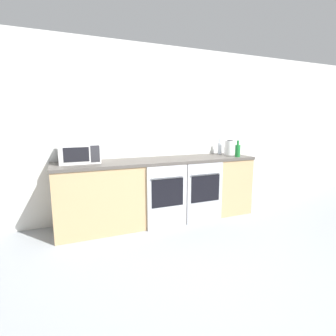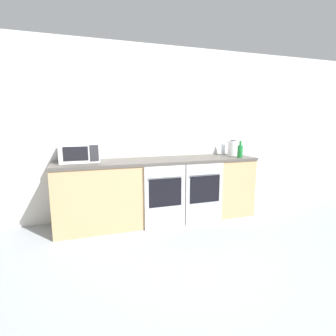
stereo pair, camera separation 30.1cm
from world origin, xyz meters
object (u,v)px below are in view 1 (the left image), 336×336
object	(u,v)px
bottle_green	(238,150)
bottle_clear	(220,148)
microwave	(79,153)
kettle	(230,148)
oven_left	(167,197)
oven_right	(205,192)

from	to	relation	value
bottle_green	bottle_clear	size ratio (longest dim) A/B	0.99
microwave	bottle_clear	xyz separation A→B (m)	(2.28, 0.12, -0.03)
microwave	kettle	size ratio (longest dim) A/B	2.09
oven_left	bottle_clear	size ratio (longest dim) A/B	3.41
oven_left	microwave	distance (m)	1.32
oven_right	bottle_clear	size ratio (longest dim) A/B	3.41
bottle_green	oven_right	bearing A→B (deg)	-168.43
bottle_clear	oven_left	bearing A→B (deg)	-155.12
oven_right	kettle	world-z (taller)	kettle
microwave	bottle_green	distance (m)	2.35
oven_left	bottle_green	distance (m)	1.38
bottle_green	kettle	bearing A→B (deg)	81.34
oven_left	bottle_clear	xyz separation A→B (m)	(1.20, 0.56, 0.58)
oven_left	microwave	size ratio (longest dim) A/B	1.70
oven_left	bottle_green	world-z (taller)	bottle_green
microwave	kettle	bearing A→B (deg)	-0.96
oven_right	microwave	bearing A→B (deg)	165.37
bottle_clear	kettle	bearing A→B (deg)	-61.31
oven_left	oven_right	xyz separation A→B (m)	(0.59, 0.00, 0.00)
oven_right	microwave	size ratio (longest dim) A/B	1.70
oven_right	bottle_green	world-z (taller)	bottle_green
bottle_clear	microwave	bearing A→B (deg)	-177.00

